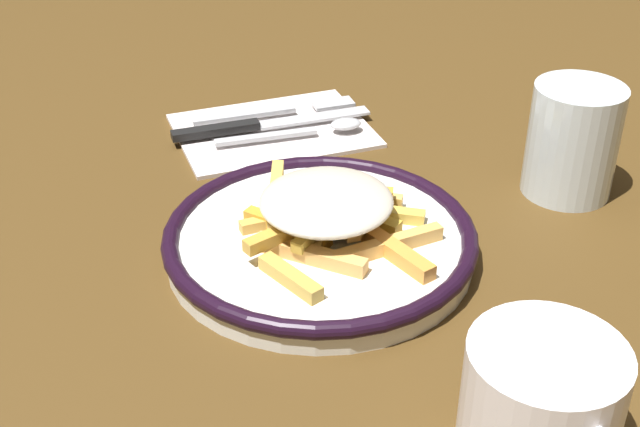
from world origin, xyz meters
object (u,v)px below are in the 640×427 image
object	(u,v)px
plate	(320,241)
spoon	(315,129)
napkin	(273,129)
coffee_mug	(542,402)
fries_heap	(327,210)
water_glass	(573,141)
fork	(276,111)
knife	(255,125)

from	to	relation	value
plate	spoon	distance (m)	0.21
plate	napkin	xyz separation A→B (m)	(-0.23, 0.03, -0.01)
plate	coffee_mug	size ratio (longest dim) A/B	2.12
fries_heap	spoon	distance (m)	0.21
fries_heap	coffee_mug	bearing A→B (deg)	9.74
fries_heap	coffee_mug	xyz separation A→B (m)	(0.24, 0.04, -0.00)
spoon	water_glass	size ratio (longest dim) A/B	1.49
fries_heap	fork	bearing A→B (deg)	170.85
napkin	fork	bearing A→B (deg)	156.01
fork	coffee_mug	world-z (taller)	coffee_mug
napkin	plate	bearing A→B (deg)	-8.71
plate	napkin	world-z (taller)	plate
water_glass	coffee_mug	world-z (taller)	water_glass
knife	spoon	bearing A→B (deg)	59.40
plate	knife	bearing A→B (deg)	176.01
plate	napkin	size ratio (longest dim) A/B	1.30
plate	napkin	distance (m)	0.23
plate	water_glass	size ratio (longest dim) A/B	2.48
napkin	knife	world-z (taller)	knife
napkin	fork	size ratio (longest dim) A/B	1.10
napkin	fries_heap	bearing A→B (deg)	-7.21
fork	water_glass	size ratio (longest dim) A/B	1.73
plate	coffee_mug	world-z (taller)	coffee_mug
fork	knife	size ratio (longest dim) A/B	0.84
napkin	fork	distance (m)	0.03
plate	coffee_mug	xyz separation A→B (m)	(0.24, 0.05, 0.02)
napkin	spoon	bearing A→B (deg)	48.26
fries_heap	water_glass	distance (m)	0.24
plate	fork	world-z (taller)	plate
napkin	water_glass	xyz separation A→B (m)	(0.21, 0.21, 0.05)
napkin	water_glass	distance (m)	0.30
knife	coffee_mug	size ratio (longest dim) A/B	1.76
plate	coffee_mug	distance (m)	0.24
fork	coffee_mug	distance (m)	0.49
fries_heap	fork	xyz separation A→B (m)	(-0.25, 0.04, -0.03)
napkin	water_glass	size ratio (longest dim) A/B	1.90
plate	fries_heap	bearing A→B (deg)	102.78
water_glass	napkin	bearing A→B (deg)	-134.62
spoon	water_glass	distance (m)	0.26
napkin	water_glass	bearing A→B (deg)	45.38
fork	water_glass	world-z (taller)	water_glass
water_glass	fork	bearing A→B (deg)	-139.81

